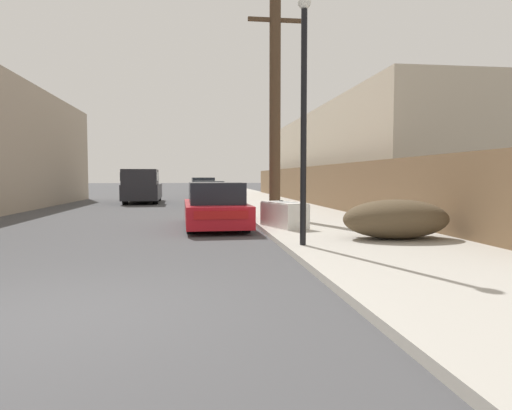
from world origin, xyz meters
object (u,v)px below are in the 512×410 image
(utility_pole, at_px, (275,107))
(street_lamp, at_px, (304,103))
(car_parked_mid, at_px, (208,194))
(car_parked_far, at_px, (203,188))
(pickup_truck, at_px, (142,186))
(parked_sports_car_red, at_px, (215,207))
(discarded_fridge, at_px, (284,215))
(brush_pile, at_px, (396,219))

(utility_pole, bearing_deg, street_lamp, -94.64)
(car_parked_mid, distance_m, car_parked_far, 10.07)
(pickup_truck, xyz_separation_m, street_lamp, (5.13, -17.49, 1.98))
(pickup_truck, bearing_deg, car_parked_mid, 146.13)
(parked_sports_car_red, distance_m, car_parked_far, 20.83)
(discarded_fridge, bearing_deg, pickup_truck, 93.47)
(car_parked_mid, xyz_separation_m, car_parked_far, (-0.15, 10.07, 0.07))
(pickup_truck, bearing_deg, street_lamp, 104.61)
(pickup_truck, relative_size, brush_pile, 2.29)
(discarded_fridge, relative_size, parked_sports_car_red, 0.39)
(parked_sports_car_red, bearing_deg, pickup_truck, 103.45)
(car_parked_far, bearing_deg, discarded_fridge, -87.47)
(car_parked_far, bearing_deg, pickup_truck, -116.63)
(utility_pole, bearing_deg, parked_sports_car_red, -138.99)
(brush_pile, bearing_deg, parked_sports_car_red, 135.39)
(brush_pile, bearing_deg, street_lamp, -163.52)
(car_parked_mid, relative_size, car_parked_far, 1.09)
(pickup_truck, bearing_deg, utility_pole, 114.85)
(utility_pole, distance_m, street_lamp, 6.30)
(discarded_fridge, xyz_separation_m, pickup_truck, (-5.38, 14.21, 0.48))
(car_parked_far, height_order, pickup_truck, pickup_truck)
(street_lamp, bearing_deg, utility_pole, 85.36)
(street_lamp, bearing_deg, parked_sports_car_red, 109.45)
(car_parked_mid, distance_m, pickup_truck, 4.33)
(discarded_fridge, xyz_separation_m, car_parked_far, (-1.88, 21.99, 0.21))
(car_parked_mid, xyz_separation_m, brush_pile, (3.73, -14.53, -0.05))
(utility_pole, xyz_separation_m, brush_pile, (1.74, -5.56, -3.25))
(car_parked_mid, height_order, brush_pile, car_parked_mid)
(parked_sports_car_red, bearing_deg, car_parked_far, 88.34)
(car_parked_far, relative_size, utility_pole, 0.60)
(car_parked_mid, xyz_separation_m, street_lamp, (1.48, -15.19, 2.32))
(discarded_fridge, distance_m, car_parked_far, 22.07)
(discarded_fridge, height_order, street_lamp, street_lamp)
(car_parked_mid, height_order, street_lamp, street_lamp)
(car_parked_far, distance_m, utility_pole, 19.41)
(discarded_fridge, xyz_separation_m, street_lamp, (-0.25, -3.27, 2.47))
(car_parked_mid, bearing_deg, utility_pole, -77.04)
(parked_sports_car_red, bearing_deg, discarded_fridge, -34.29)
(pickup_truck, distance_m, street_lamp, 18.33)
(discarded_fridge, height_order, car_parked_far, car_parked_far)
(discarded_fridge, distance_m, utility_pole, 4.46)
(car_parked_far, xyz_separation_m, street_lamp, (1.63, -25.26, 2.25))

